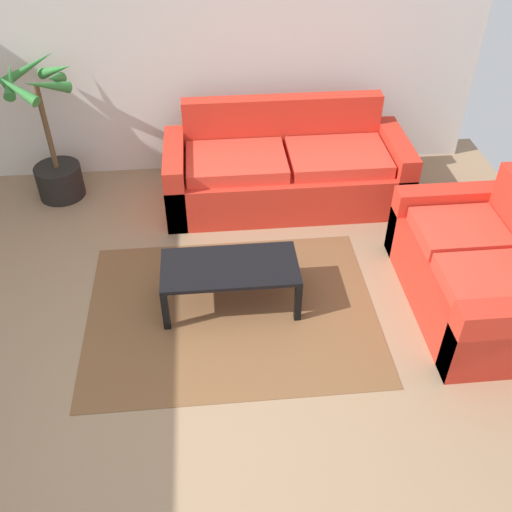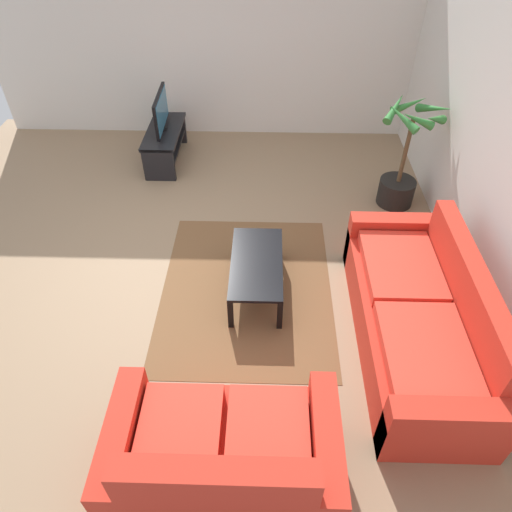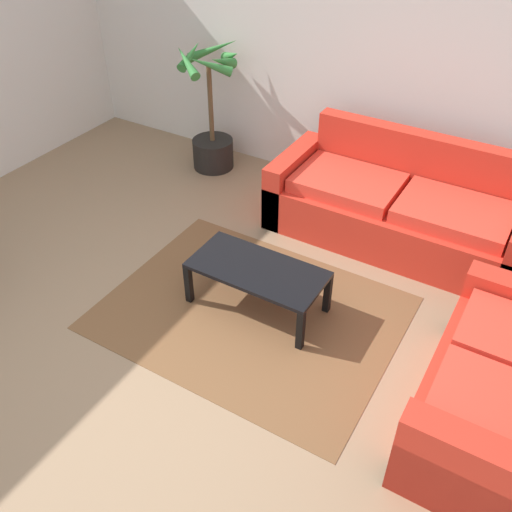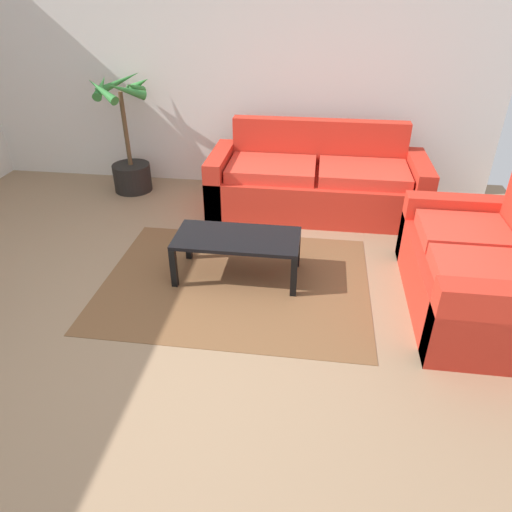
{
  "view_description": "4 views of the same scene",
  "coord_description": "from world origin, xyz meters",
  "px_view_note": "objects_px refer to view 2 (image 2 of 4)",
  "views": [
    {
      "loc": [
        0.3,
        -2.39,
        3.15
      ],
      "look_at": [
        0.59,
        0.62,
        0.66
      ],
      "focal_mm": 40.48,
      "sensor_mm": 36.0,
      "label": 1
    },
    {
      "loc": [
        3.68,
        0.96,
        3.4
      ],
      "look_at": [
        0.45,
        0.86,
        0.49
      ],
      "focal_mm": 32.54,
      "sensor_mm": 36.0,
      "label": 2
    },
    {
      "loc": [
        2.05,
        -1.89,
        3.01
      ],
      "look_at": [
        0.47,
        0.76,
        0.59
      ],
      "focal_mm": 39.04,
      "sensor_mm": 36.0,
      "label": 3
    },
    {
      "loc": [
        1.02,
        -2.43,
        2.2
      ],
      "look_at": [
        0.62,
        0.49,
        0.44
      ],
      "focal_mm": 32.72,
      "sensor_mm": 36.0,
      "label": 4
    }
  ],
  "objects_px": {
    "couch_main": "(417,319)",
    "couch_loveseat": "(224,457)",
    "tv_stand": "(165,140)",
    "tv": "(161,111)",
    "potted_palm": "(402,169)",
    "coffee_table": "(257,265)"
  },
  "relations": [
    {
      "from": "tv_stand",
      "to": "coffee_table",
      "type": "xyz_separation_m",
      "value": [
        2.51,
        1.33,
        0.03
      ]
    },
    {
      "from": "tv",
      "to": "tv_stand",
      "type": "bearing_deg",
      "value": -88.23
    },
    {
      "from": "couch_main",
      "to": "couch_loveseat",
      "type": "distance_m",
      "value": 2.02
    },
    {
      "from": "potted_palm",
      "to": "tv_stand",
      "type": "bearing_deg",
      "value": -107.52
    },
    {
      "from": "couch_loveseat",
      "to": "tv",
      "type": "height_order",
      "value": "tv"
    },
    {
      "from": "potted_palm",
      "to": "coffee_table",
      "type": "bearing_deg",
      "value": -47.25
    },
    {
      "from": "couch_loveseat",
      "to": "coffee_table",
      "type": "xyz_separation_m",
      "value": [
        -1.87,
        0.17,
        0.03
      ]
    },
    {
      "from": "couch_loveseat",
      "to": "potted_palm",
      "type": "xyz_separation_m",
      "value": [
        -3.42,
        1.86,
        0.18
      ]
    },
    {
      "from": "potted_palm",
      "to": "tv",
      "type": "bearing_deg",
      "value": -107.54
    },
    {
      "from": "couch_main",
      "to": "tv_stand",
      "type": "xyz_separation_m",
      "value": [
        -3.12,
        -2.75,
        0.0
      ]
    },
    {
      "from": "couch_main",
      "to": "tv",
      "type": "xyz_separation_m",
      "value": [
        -3.12,
        -2.75,
        0.42
      ]
    },
    {
      "from": "couch_main",
      "to": "tv_stand",
      "type": "height_order",
      "value": "couch_main"
    },
    {
      "from": "tv_stand",
      "to": "tv",
      "type": "xyz_separation_m",
      "value": [
        -0.0,
        0.0,
        0.42
      ]
    },
    {
      "from": "couch_loveseat",
      "to": "tv",
      "type": "relative_size",
      "value": 1.87
    },
    {
      "from": "tv_stand",
      "to": "potted_palm",
      "type": "distance_m",
      "value": 3.17
    },
    {
      "from": "tv",
      "to": "couch_loveseat",
      "type": "bearing_deg",
      "value": 14.85
    },
    {
      "from": "couch_main",
      "to": "couch_loveseat",
      "type": "height_order",
      "value": "same"
    },
    {
      "from": "couch_loveseat",
      "to": "potted_palm",
      "type": "bearing_deg",
      "value": 151.54
    },
    {
      "from": "couch_main",
      "to": "couch_loveseat",
      "type": "xyz_separation_m",
      "value": [
        1.25,
        -1.59,
        -0.0
      ]
    },
    {
      "from": "tv",
      "to": "coffee_table",
      "type": "xyz_separation_m",
      "value": [
        2.51,
        1.33,
        -0.4
      ]
    },
    {
      "from": "tv_stand",
      "to": "coffee_table",
      "type": "bearing_deg",
      "value": 27.99
    },
    {
      "from": "tv_stand",
      "to": "coffee_table",
      "type": "distance_m",
      "value": 2.84
    }
  ]
}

